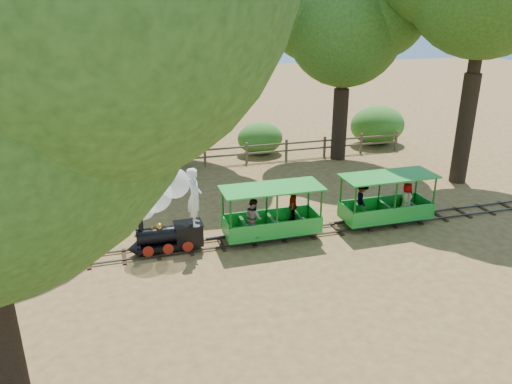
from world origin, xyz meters
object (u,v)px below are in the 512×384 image
object	(u,v)px
fence	(226,153)
carriage_front	(271,217)
locomotive	(164,205)
carriage_rear	(384,204)

from	to	relation	value
fence	carriage_front	bearing A→B (deg)	-92.45
locomotive	fence	bearing A→B (deg)	65.05
carriage_front	fence	size ratio (longest dim) A/B	0.18
carriage_front	carriage_rear	world-z (taller)	same
locomotive	carriage_rear	xyz separation A→B (m)	(7.43, -0.03, -0.79)
locomotive	carriage_front	bearing A→B (deg)	-1.11
carriage_rear	fence	distance (m)	8.81
locomotive	fence	world-z (taller)	locomotive
carriage_rear	carriage_front	bearing A→B (deg)	-179.45
carriage_front	carriage_rear	xyz separation A→B (m)	(4.07, 0.04, -0.02)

